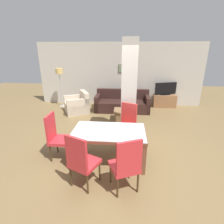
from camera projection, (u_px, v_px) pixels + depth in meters
name	position (u px, v px, depth m)	size (l,w,h in m)	color
ground_plane	(109.00, 159.00, 4.04)	(18.00, 18.00, 0.00)	olive
back_wall	(119.00, 74.00, 7.71)	(7.20, 0.09, 2.70)	beige
divider_pillar	(129.00, 89.00, 4.87)	(0.42, 0.39, 2.70)	beige
dining_table	(109.00, 137.00, 3.84)	(1.59, 0.96, 0.74)	brown
dining_chair_far_right	(127.00, 122.00, 4.66)	(0.61, 0.61, 1.06)	red
dining_chair_head_left	(57.00, 135.00, 3.95)	(0.46, 0.46, 1.06)	red
dining_chair_near_right	(126.00, 164.00, 2.97)	(0.60, 0.60, 1.06)	red
dining_chair_near_left	(81.00, 160.00, 3.07)	(0.61, 0.61, 1.06)	red
sofa	(122.00, 104.00, 7.19)	(2.18, 0.91, 0.83)	#351E1A
armchair	(78.00, 105.00, 6.98)	(1.15, 1.16, 0.83)	beige
coffee_table	(123.00, 115.00, 6.21)	(0.62, 0.60, 0.39)	#926C46
bottle	(125.00, 106.00, 6.21)	(0.08, 0.08, 0.25)	#4C2D14
tv_stand	(164.00, 101.00, 7.64)	(0.96, 0.40, 0.55)	#996843
tv_screen	(166.00, 89.00, 7.46)	(0.94, 0.34, 0.53)	black
floor_lamp	(59.00, 75.00, 7.35)	(0.29, 0.29, 1.65)	#B7B7BC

